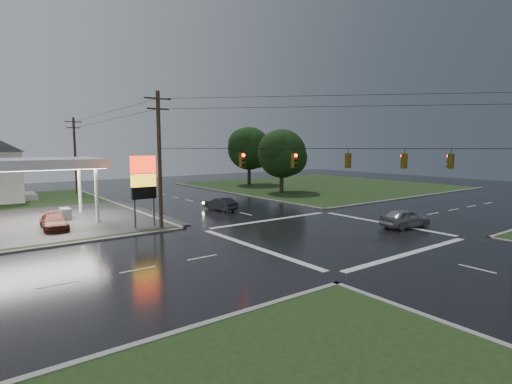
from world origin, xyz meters
TOP-DOWN VIEW (x-y plane):
  - ground at (0.00, 0.00)m, footprint 120.00×120.00m
  - grass_ne at (26.00, 26.00)m, footprint 36.00×36.00m
  - pylon_sign at (-10.50, 10.50)m, footprint 2.00×0.35m
  - utility_pole_nw at (-9.50, 9.50)m, footprint 2.20×0.32m
  - utility_pole_n at (-9.50, 38.00)m, footprint 2.20×0.32m
  - traffic_signals at (0.02, -0.02)m, footprint 26.87×26.87m
  - tree_ne_near at (14.14, 21.99)m, footprint 7.99×6.80m
  - tree_ne_far at (17.15, 33.99)m, footprint 8.46×7.20m
  - car_north at (-0.80, 14.37)m, footprint 1.91×4.21m
  - car_crossing at (6.85, -2.15)m, footprint 4.73×2.44m
  - car_pump at (-16.63, 14.00)m, footprint 2.05×4.55m

SIDE VIEW (x-z plane):
  - ground at x=0.00m, z-range 0.00..0.00m
  - grass_ne at x=26.00m, z-range 0.00..0.08m
  - car_pump at x=-16.63m, z-range 0.00..1.30m
  - car_north at x=-0.80m, z-range 0.00..1.34m
  - car_crossing at x=6.85m, z-range 0.00..1.54m
  - pylon_sign at x=-10.50m, z-range 1.01..7.01m
  - utility_pole_n at x=-9.50m, z-range 0.22..10.72m
  - tree_ne_near at x=14.14m, z-range 1.07..10.05m
  - utility_pole_nw at x=-9.50m, z-range 0.22..11.22m
  - tree_ne_far at x=17.15m, z-range 1.28..11.08m
  - traffic_signals at x=0.02m, z-range 5.75..7.22m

